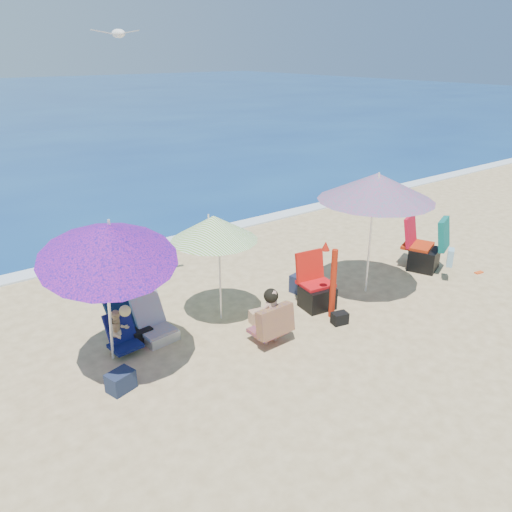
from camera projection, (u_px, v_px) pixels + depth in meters
ground at (308, 334)px, 8.25m from camera, size 120.00×120.00×0.00m
foam at (161, 243)px, 12.02m from camera, size 120.00×0.50×0.04m
umbrella_turquoise at (377, 187)px, 8.84m from camera, size 2.62×2.62×2.32m
umbrella_striped at (214, 228)px, 8.10m from camera, size 1.75×1.75×1.86m
umbrella_blue at (107, 242)px, 6.44m from camera, size 2.15×2.20×2.44m
furled_umbrella at (332, 276)px, 8.53m from camera, size 0.26×0.29×1.35m
chair_navy at (129, 326)px, 8.13m from camera, size 0.64×0.68×0.65m
chair_rainbow at (155, 328)px, 8.06m from camera, size 0.58×0.68×0.71m
camp_chair_left at (316, 292)px, 9.03m from camera, size 0.65×0.67×0.96m
camp_chair_right at (426, 251)px, 10.52m from camera, size 0.81×1.32×1.15m
person_center at (272, 318)px, 7.83m from camera, size 0.63×0.52×0.92m
person_left at (120, 331)px, 7.62m from camera, size 0.47×0.55×0.79m
bag_navy_a at (121, 381)px, 6.86m from camera, size 0.40×0.34×0.27m
bag_black_a at (141, 335)px, 7.98m from camera, size 0.34×0.26×0.23m
bag_tan at (257, 317)px, 8.56m from camera, size 0.29×0.23×0.22m
bag_navy_b at (303, 283)px, 9.66m from camera, size 0.51×0.42×0.34m
bag_black_b at (340, 318)px, 8.53m from camera, size 0.29×0.23×0.20m
orange_item at (479, 272)px, 10.48m from camera, size 0.20×0.11×0.03m
seagull at (118, 33)px, 7.56m from camera, size 0.71×0.36×0.13m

